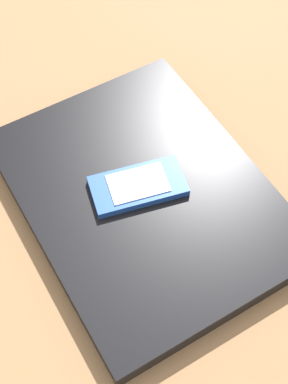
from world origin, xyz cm
name	(u,v)px	position (x,y,z in cm)	size (l,w,h in cm)	color
desk_surface	(197,281)	(0.00, 0.00, 1.50)	(120.00, 80.00, 3.00)	olive
laptop_closed	(144,196)	(9.77, 3.53, 4.23)	(31.88, 24.55, 2.45)	black
cell_phone_on_laptop	(138,186)	(10.09, 4.12, 5.93)	(5.87, 10.42, 1.03)	#1E479E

